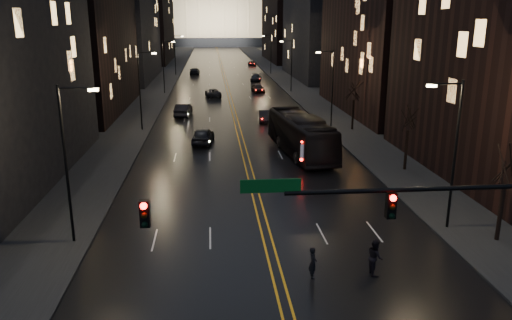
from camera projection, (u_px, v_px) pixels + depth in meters
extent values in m
cube|color=black|center=(221.00, 64.00, 144.33)|extent=(20.00, 320.00, 0.02)
cube|color=black|center=(172.00, 64.00, 143.10)|extent=(8.00, 320.00, 0.16)
cube|color=black|center=(269.00, 63.00, 145.53)|extent=(8.00, 320.00, 0.16)
cube|color=orange|center=(221.00, 64.00, 144.33)|extent=(0.62, 320.00, 0.01)
cube|color=black|center=(73.00, 6.00, 65.86)|extent=(12.00, 30.00, 28.00)
cube|color=black|center=(123.00, 31.00, 103.37)|extent=(12.00, 34.00, 20.00)
cube|color=black|center=(149.00, 21.00, 148.86)|extent=(12.00, 40.00, 24.00)
cube|color=black|center=(322.00, 16.00, 106.21)|extent=(12.00, 34.00, 26.00)
cube|color=black|center=(288.00, 24.00, 152.77)|extent=(12.00, 40.00, 22.00)
cube|color=black|center=(216.00, 41.00, 258.85)|extent=(90.00, 50.00, 4.00)
cube|color=#EAC687|center=(215.00, 12.00, 255.06)|extent=(80.00, 36.00, 24.00)
cylinder|color=black|center=(444.00, 188.00, 18.49)|extent=(12.00, 0.18, 0.18)
cube|color=black|center=(145.00, 214.00, 17.70)|extent=(0.35, 0.30, 1.00)
cube|color=black|center=(391.00, 205.00, 18.48)|extent=(0.35, 0.30, 1.00)
sphere|color=#FF0705|center=(143.00, 206.00, 17.43)|extent=(0.24, 0.24, 0.24)
sphere|color=#FF0705|center=(393.00, 198.00, 18.21)|extent=(0.24, 0.24, 0.24)
cube|color=#053F14|center=(271.00, 186.00, 17.85)|extent=(2.20, 0.06, 0.50)
cylinder|color=black|center=(455.00, 158.00, 29.02)|extent=(0.16, 0.16, 9.00)
cylinder|color=black|center=(447.00, 84.00, 27.78)|extent=(1.80, 0.10, 0.10)
cube|color=#F1D291|center=(432.00, 86.00, 27.73)|extent=(0.50, 0.25, 0.15)
cylinder|color=black|center=(66.00, 167.00, 27.11)|extent=(0.16, 0.16, 9.00)
cylinder|color=black|center=(75.00, 88.00, 26.02)|extent=(1.80, 0.10, 0.10)
cube|color=#F1D291|center=(93.00, 90.00, 26.13)|extent=(0.50, 0.25, 0.15)
cylinder|color=black|center=(332.00, 89.00, 57.78)|extent=(0.16, 0.16, 9.00)
cylinder|color=black|center=(326.00, 51.00, 56.54)|extent=(1.80, 0.10, 0.10)
cube|color=#F1D291|center=(318.00, 52.00, 56.49)|extent=(0.50, 0.25, 0.15)
cylinder|color=black|center=(140.00, 92.00, 55.87)|extent=(0.16, 0.16, 9.00)
cylinder|color=black|center=(146.00, 52.00, 54.79)|extent=(1.80, 0.10, 0.10)
cube|color=#F1D291|center=(154.00, 53.00, 54.89)|extent=(0.50, 0.25, 0.15)
cylinder|color=black|center=(291.00, 66.00, 86.55)|extent=(0.16, 0.16, 9.00)
cylinder|color=black|center=(287.00, 41.00, 85.30)|extent=(1.80, 0.10, 0.10)
cube|color=#F1D291|center=(282.00, 41.00, 85.25)|extent=(0.50, 0.25, 0.15)
cylinder|color=black|center=(163.00, 67.00, 84.64)|extent=(0.16, 0.16, 9.00)
cylinder|color=black|center=(168.00, 41.00, 83.55)|extent=(1.80, 0.10, 0.10)
cube|color=#F1D291|center=(173.00, 42.00, 83.66)|extent=(0.50, 0.25, 0.15)
cylinder|color=black|center=(271.00, 55.00, 115.31)|extent=(0.16, 0.16, 9.00)
cylinder|color=black|center=(267.00, 36.00, 114.07)|extent=(1.80, 0.10, 0.10)
cube|color=#F1D291|center=(263.00, 36.00, 114.02)|extent=(0.50, 0.25, 0.15)
cylinder|color=black|center=(175.00, 55.00, 113.40)|extent=(0.16, 0.16, 9.00)
cylinder|color=black|center=(178.00, 36.00, 112.32)|extent=(1.80, 0.10, 0.10)
cube|color=#F1D291|center=(182.00, 36.00, 112.42)|extent=(0.50, 0.25, 0.15)
cylinder|color=black|center=(500.00, 213.00, 28.02)|extent=(0.24, 0.24, 3.50)
cylinder|color=black|center=(406.00, 151.00, 41.44)|extent=(0.24, 0.24, 3.50)
cylinder|color=black|center=(353.00, 115.00, 56.78)|extent=(0.24, 0.24, 3.50)
imported|color=black|center=(301.00, 135.00, 46.85)|extent=(4.71, 13.61, 3.71)
imported|color=black|center=(203.00, 135.00, 51.05)|extent=(2.55, 5.09, 1.67)
imported|color=black|center=(183.00, 110.00, 65.56)|extent=(2.30, 5.24, 1.67)
imported|color=black|center=(213.00, 93.00, 81.96)|extent=(2.82, 5.20, 1.39)
imported|color=black|center=(195.00, 71.00, 115.75)|extent=(2.28, 5.42, 1.56)
imported|color=black|center=(265.00, 116.00, 62.10)|extent=(1.76, 4.32, 1.39)
imported|color=black|center=(258.00, 88.00, 86.93)|extent=(2.41, 4.71, 1.54)
imported|color=black|center=(256.00, 78.00, 102.76)|extent=(2.83, 5.47, 1.52)
imported|color=black|center=(252.00, 63.00, 138.61)|extent=(2.26, 4.64, 1.27)
imported|color=black|center=(313.00, 263.00, 24.31)|extent=(0.41, 0.60, 1.62)
imported|color=black|center=(375.00, 257.00, 24.66)|extent=(0.52, 0.92, 1.86)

